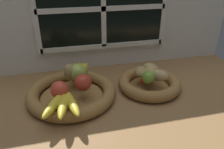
# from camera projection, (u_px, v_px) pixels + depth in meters

# --- Properties ---
(ground_plane) EXTENTS (1.40, 0.90, 0.03)m
(ground_plane) POSITION_uv_depth(u_px,v_px,m) (117.00, 96.00, 0.96)
(ground_plane) COLOR olive
(back_wall) EXTENTS (1.40, 0.05, 0.55)m
(back_wall) POSITION_uv_depth(u_px,v_px,m) (103.00, 14.00, 1.08)
(back_wall) COLOR silver
(back_wall) RESTS_ON ground_plane
(fruit_bowl_left) EXTENTS (0.37, 0.37, 0.05)m
(fruit_bowl_left) POSITION_uv_depth(u_px,v_px,m) (72.00, 93.00, 0.91)
(fruit_bowl_left) COLOR olive
(fruit_bowl_left) RESTS_ON ground_plane
(fruit_bowl_right) EXTENTS (0.28, 0.28, 0.05)m
(fruit_bowl_right) POSITION_uv_depth(u_px,v_px,m) (149.00, 83.00, 0.98)
(fruit_bowl_right) COLOR olive
(fruit_bowl_right) RESTS_ON ground_plane
(apple_red_front) EXTENTS (0.07, 0.07, 0.07)m
(apple_red_front) POSITION_uv_depth(u_px,v_px,m) (60.00, 90.00, 0.82)
(apple_red_front) COLOR #CC422D
(apple_red_front) RESTS_ON fruit_bowl_left
(apple_green_back) EXTENTS (0.08, 0.08, 0.08)m
(apple_green_back) POSITION_uv_depth(u_px,v_px,m) (78.00, 73.00, 0.93)
(apple_green_back) COLOR #99B74C
(apple_green_back) RESTS_ON fruit_bowl_left
(apple_red_right) EXTENTS (0.07, 0.07, 0.07)m
(apple_red_right) POSITION_uv_depth(u_px,v_px,m) (83.00, 83.00, 0.86)
(apple_red_right) COLOR #B73828
(apple_red_right) RESTS_ON fruit_bowl_left
(pear_brown) EXTENTS (0.07, 0.08, 0.08)m
(pear_brown) POSITION_uv_depth(u_px,v_px,m) (70.00, 73.00, 0.93)
(pear_brown) COLOR olive
(pear_brown) RESTS_ON fruit_bowl_left
(banana_bunch_front) EXTENTS (0.14, 0.19, 0.03)m
(banana_bunch_front) POSITION_uv_depth(u_px,v_px,m) (63.00, 103.00, 0.77)
(banana_bunch_front) COLOR yellow
(banana_bunch_front) RESTS_ON fruit_bowl_left
(banana_bunch_back) EXTENTS (0.11, 0.17, 0.03)m
(banana_bunch_back) POSITION_uv_depth(u_px,v_px,m) (78.00, 71.00, 1.00)
(banana_bunch_back) COLOR yellow
(banana_bunch_back) RESTS_ON fruit_bowl_left
(potato_large) EXTENTS (0.08, 0.10, 0.05)m
(potato_large) POSITION_uv_depth(u_px,v_px,m) (150.00, 73.00, 0.96)
(potato_large) COLOR tan
(potato_large) RESTS_ON fruit_bowl_right
(potato_back) EXTENTS (0.09, 0.10, 0.05)m
(potato_back) POSITION_uv_depth(u_px,v_px,m) (151.00, 69.00, 1.00)
(potato_back) COLOR tan
(potato_back) RESTS_ON fruit_bowl_right
(potato_oblong) EXTENTS (0.07, 0.08, 0.05)m
(potato_oblong) POSITION_uv_depth(u_px,v_px,m) (141.00, 72.00, 0.97)
(potato_oblong) COLOR #A38451
(potato_oblong) RESTS_ON fruit_bowl_right
(potato_small) EXTENTS (0.09, 0.08, 0.05)m
(potato_small) POSITION_uv_depth(u_px,v_px,m) (159.00, 75.00, 0.94)
(potato_small) COLOR tan
(potato_small) RESTS_ON fruit_bowl_right
(lime_near) EXTENTS (0.05, 0.05, 0.05)m
(lime_near) POSITION_uv_depth(u_px,v_px,m) (148.00, 77.00, 0.92)
(lime_near) COLOR #6B9E33
(lime_near) RESTS_ON fruit_bowl_right
(chili_pepper) EXTENTS (0.14, 0.10, 0.02)m
(chili_pepper) POSITION_uv_depth(u_px,v_px,m) (152.00, 75.00, 0.97)
(chili_pepper) COLOR red
(chili_pepper) RESTS_ON fruit_bowl_right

